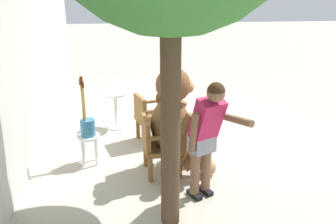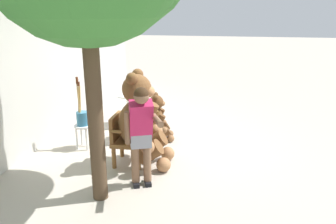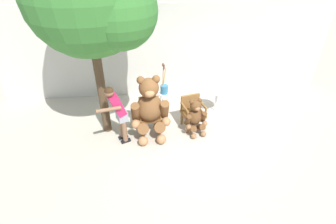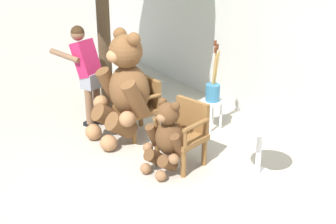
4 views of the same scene
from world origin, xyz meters
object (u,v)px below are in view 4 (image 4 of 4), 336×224
at_px(wooden_chair_left, 141,105).
at_px(wooden_chair_right, 184,132).
at_px(teddy_bear_small, 167,137).
at_px(round_side_table, 259,144).
at_px(brush_bucket, 213,90).
at_px(person_visitor, 87,68).
at_px(white_stool, 212,107).
at_px(teddy_bear_large, 124,88).

distance_m(wooden_chair_left, wooden_chair_right, 1.12).
distance_m(teddy_bear_small, round_side_table, 1.17).
distance_m(wooden_chair_left, brush_bucket, 1.12).
height_order(brush_bucket, round_side_table, brush_bucket).
bearing_deg(wooden_chair_right, person_visitor, -165.15).
height_order(wooden_chair_left, brush_bucket, brush_bucket).
bearing_deg(round_side_table, white_stool, 164.09).
bearing_deg(person_visitor, wooden_chair_right, 14.85).
xyz_separation_m(teddy_bear_small, white_stool, (-0.69, 1.29, -0.12)).
xyz_separation_m(teddy_bear_large, white_stool, (0.45, 1.27, -0.44)).
distance_m(wooden_chair_left, white_stool, 1.11).
height_order(teddy_bear_small, person_visitor, person_visitor).
bearing_deg(round_side_table, teddy_bear_small, -131.14).
bearing_deg(person_visitor, wooden_chair_left, 33.69).
height_order(wooden_chair_left, person_visitor, person_visitor).
bearing_deg(person_visitor, teddy_bear_small, 6.16).
height_order(person_visitor, brush_bucket, person_visitor).
height_order(person_visitor, white_stool, person_visitor).
xyz_separation_m(teddy_bear_small, brush_bucket, (-0.69, 1.30, 0.16)).
xyz_separation_m(white_stool, brush_bucket, (-0.00, 0.00, 0.29)).
distance_m(teddy_bear_small, white_stool, 1.47).
height_order(wooden_chair_right, person_visitor, person_visitor).
bearing_deg(wooden_chair_left, wooden_chair_right, -0.09).
bearing_deg(wooden_chair_left, teddy_bear_small, -14.28).
bearing_deg(white_stool, teddy_bear_small, -61.96).
relative_size(person_visitor, brush_bucket, 1.68).
relative_size(teddy_bear_large, teddy_bear_small, 1.67).
bearing_deg(teddy_bear_large, brush_bucket, 70.45).
relative_size(teddy_bear_small, person_visitor, 0.62).
height_order(wooden_chair_right, teddy_bear_large, teddy_bear_large).
distance_m(white_stool, round_side_table, 1.52).
bearing_deg(white_stool, round_side_table, -15.91).
relative_size(wooden_chair_left, teddy_bear_large, 0.53).
relative_size(brush_bucket, round_side_table, 1.29).
xyz_separation_m(wooden_chair_left, wooden_chair_right, (1.12, -0.00, 0.00)).
xyz_separation_m(wooden_chair_right, teddy_bear_small, (0.03, -0.29, 0.01)).
bearing_deg(teddy_bear_large, white_stool, 70.35).
relative_size(wooden_chair_right, teddy_bear_large, 0.53).
xyz_separation_m(person_visitor, round_side_table, (2.66, 1.08, -0.47)).
relative_size(wooden_chair_left, round_side_table, 1.19).
relative_size(teddy_bear_small, round_side_table, 1.35).
bearing_deg(teddy_bear_large, person_visitor, -163.12).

